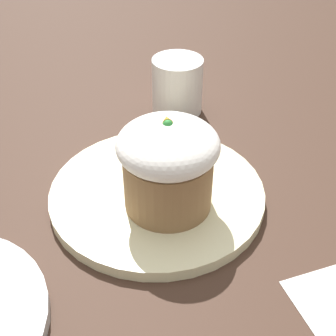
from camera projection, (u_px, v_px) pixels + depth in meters
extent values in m
plane|color=#3D281E|center=(157.00, 198.00, 0.56)|extent=(4.00, 4.00, 0.00)
cylinder|color=beige|center=(157.00, 193.00, 0.56)|extent=(0.25, 0.25, 0.01)
cylinder|color=olive|center=(168.00, 180.00, 0.51)|extent=(0.10, 0.10, 0.07)
ellipsoid|color=white|center=(168.00, 145.00, 0.48)|extent=(0.11, 0.11, 0.05)
cone|color=orange|center=(167.00, 120.00, 0.48)|extent=(0.01, 0.01, 0.01)
sphere|color=green|center=(168.00, 124.00, 0.47)|extent=(0.01, 0.01, 0.01)
cube|color=silver|center=(152.00, 158.00, 0.60)|extent=(0.09, 0.01, 0.00)
ellipsoid|color=silver|center=(159.00, 186.00, 0.55)|extent=(0.05, 0.04, 0.01)
cylinder|color=white|center=(177.00, 86.00, 0.70)|extent=(0.08, 0.08, 0.08)
torus|color=white|center=(174.00, 73.00, 0.73)|extent=(0.05, 0.01, 0.05)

